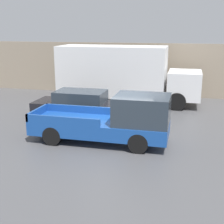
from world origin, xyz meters
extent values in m
plane|color=#4C4C4F|center=(0.00, 0.00, 0.00)|extent=(60.00, 60.00, 0.00)
cube|color=gray|center=(0.00, 9.52, 1.79)|extent=(28.00, 0.15, 3.58)
cube|color=#194799|center=(-0.81, -0.10, 0.64)|extent=(5.66, 1.92, 0.58)
cube|color=#28333D|center=(0.94, -0.10, 1.49)|extent=(2.15, 1.80, 1.13)
cube|color=#194799|center=(-2.08, 0.81, 1.09)|extent=(3.11, 0.10, 0.32)
cube|color=#194799|center=(-2.08, -1.01, 1.09)|extent=(3.11, 0.10, 0.32)
cube|color=#194799|center=(-3.59, -0.10, 1.09)|extent=(0.10, 1.92, 0.32)
cylinder|color=black|center=(0.94, 0.74, 0.39)|extent=(0.77, 0.26, 0.77)
cylinder|color=black|center=(0.94, -0.94, 0.39)|extent=(0.77, 0.26, 0.77)
cylinder|color=black|center=(-2.56, 0.74, 0.39)|extent=(0.77, 0.26, 0.77)
cylinder|color=black|center=(-2.56, -0.94, 0.39)|extent=(0.77, 0.26, 0.77)
cube|color=black|center=(-2.87, 3.03, 0.57)|extent=(4.63, 1.86, 0.58)
cube|color=#28333D|center=(-2.73, 3.03, 1.15)|extent=(2.55, 1.64, 0.59)
cylinder|color=black|center=(-1.43, 3.86, 0.32)|extent=(0.65, 0.22, 0.65)
cylinder|color=black|center=(-1.43, 2.20, 0.32)|extent=(0.65, 0.22, 0.65)
cylinder|color=black|center=(-4.31, 3.86, 0.32)|extent=(0.65, 0.22, 0.65)
cylinder|color=black|center=(-4.31, 2.20, 0.32)|extent=(0.65, 0.22, 0.65)
cube|color=white|center=(2.44, 6.98, 1.29)|extent=(1.91, 2.47, 1.61)
cube|color=white|center=(-2.00, 6.98, 2.00)|extent=(6.61, 2.60, 3.02)
cylinder|color=black|center=(2.09, 8.14, 0.51)|extent=(1.02, 0.30, 1.02)
cylinder|color=black|center=(2.09, 5.82, 0.51)|extent=(1.02, 0.30, 1.02)
cylinder|color=black|center=(-3.35, 8.14, 0.51)|extent=(1.02, 0.30, 1.02)
cylinder|color=black|center=(-3.35, 5.82, 0.51)|extent=(1.02, 0.30, 1.02)
camera|label=1|loc=(2.63, -11.90, 4.65)|focal=50.00mm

